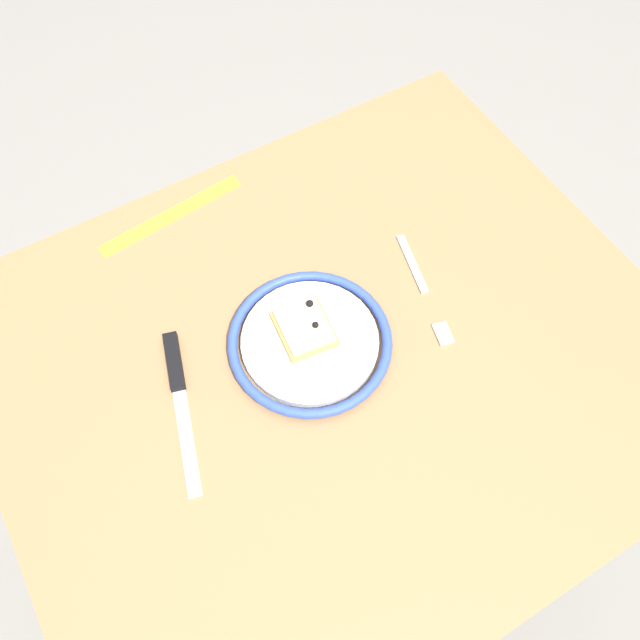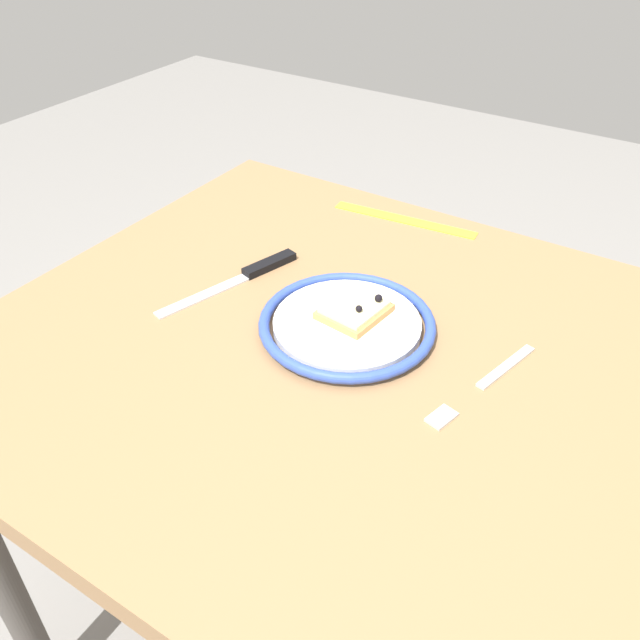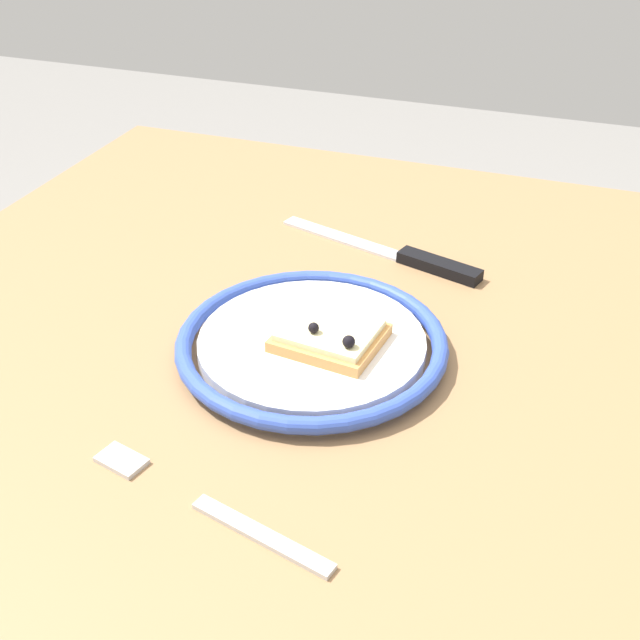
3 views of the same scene
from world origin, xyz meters
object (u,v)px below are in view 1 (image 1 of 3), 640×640
at_px(pizza_slice_near, 305,328).
at_px(measuring_tape, 171,215).
at_px(dining_table, 334,382).
at_px(fork, 423,289).
at_px(knife, 178,383).
at_px(plate, 310,342).

height_order(pizza_slice_near, measuring_tape, pizza_slice_near).
distance_m(dining_table, measuring_tape, 0.38).
relative_size(pizza_slice_near, measuring_tape, 0.37).
relative_size(dining_table, fork, 4.80).
bearing_deg(knife, plate, 168.07).
height_order(dining_table, measuring_tape, measuring_tape).
relative_size(knife, fork, 1.18).
distance_m(plate, fork, 0.19).
xyz_separation_m(plate, knife, (0.19, -0.04, -0.01)).
relative_size(plate, pizza_slice_near, 2.53).
xyz_separation_m(dining_table, knife, (0.21, -0.07, 0.10)).
height_order(pizza_slice_near, fork, pizza_slice_near).
bearing_deg(fork, measuring_tape, -50.07).
xyz_separation_m(fork, measuring_tape, (0.27, -0.32, -0.00)).
distance_m(dining_table, pizza_slice_near, 0.13).
bearing_deg(plate, fork, 178.44).
height_order(dining_table, plate, plate).
distance_m(plate, pizza_slice_near, 0.02).
relative_size(dining_table, measuring_tape, 3.80).
height_order(plate, measuring_tape, plate).
relative_size(dining_table, plate, 4.07).
xyz_separation_m(plate, fork, (-0.19, 0.01, -0.01)).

